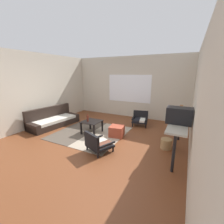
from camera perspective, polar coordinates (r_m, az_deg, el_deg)
ground_plane at (r=4.68m, az=-7.47°, el=-10.56°), size 7.80×7.80×0.00m
far_wall_with_window at (r=7.01m, az=6.60°, el=9.24°), size 5.60×0.13×2.70m
side_wall_right at (r=3.83m, az=29.89°, el=3.20°), size 0.12×6.60×2.70m
side_wall_left at (r=6.38m, az=-26.55°, el=7.35°), size 0.12×6.60×2.70m
area_rug at (r=5.23m, az=-8.03°, el=-7.80°), size 2.19×2.23×0.01m
couch at (r=6.26m, az=-21.29°, el=-2.92°), size 0.97×1.96×0.71m
coffee_table at (r=5.11m, az=-7.61°, el=-4.29°), size 0.58×0.59×0.42m
armchair_by_window at (r=5.98m, az=10.55°, el=-2.51°), size 0.66×0.65×0.54m
armchair_striped_foreground at (r=3.94m, az=-5.50°, el=-11.69°), size 0.74×0.74×0.54m
ottoman_orange at (r=4.88m, az=1.81°, el=-7.22°), size 0.49×0.49×0.34m
console_shelf at (r=4.04m, az=23.85°, el=-4.27°), size 0.41×1.85×0.85m
crt_television at (r=3.76m, az=24.01°, el=-1.21°), size 0.55×0.34×0.37m
clay_vase at (r=4.46m, az=24.54°, el=0.05°), size 0.22×0.22×0.30m
glass_bottle at (r=5.06m, az=-9.17°, el=-2.37°), size 0.07×0.07×0.25m
wicker_basket at (r=4.38m, az=19.74°, el=-11.22°), size 0.29×0.29×0.27m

